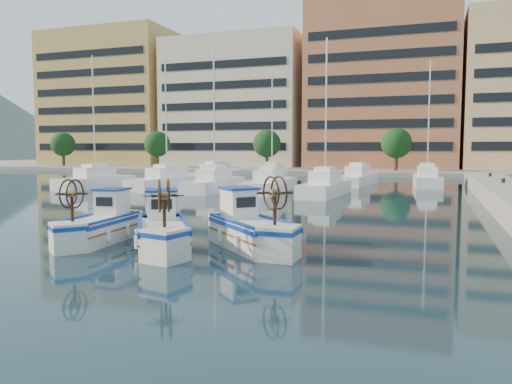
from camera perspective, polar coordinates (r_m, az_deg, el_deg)
ground at (r=17.53m, az=-9.81°, el=-6.59°), size 300.00×300.00×0.00m
waterfront at (r=80.38m, az=20.19°, el=10.12°), size 180.00×40.00×25.60m
yacht_marina at (r=44.86m, az=3.30°, el=1.19°), size 40.26×22.12×11.50m
fishing_boat_a at (r=19.64m, az=-17.42°, el=-3.48°), size 1.94×4.03×2.47m
fishing_boat_b at (r=17.70m, az=-10.65°, el=-4.17°), size 3.49×4.19×2.56m
fishing_boat_c at (r=17.57m, az=-0.63°, el=-4.08°), size 4.08×4.06×2.64m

